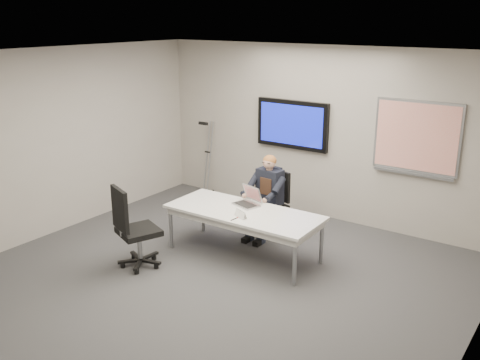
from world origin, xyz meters
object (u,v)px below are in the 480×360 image
Objects in this scene: laptop at (249,200)px; seated_person at (264,205)px; conference_table at (244,216)px; office_chair_near at (136,242)px; office_chair_far at (272,214)px.

seated_person is at bearing 110.89° from laptop.
seated_person is at bearing 99.26° from conference_table.
office_chair_near is 1.67m from laptop.
conference_table is 0.31m from laptop.
office_chair_near is at bearing -95.20° from office_chair_far.
office_chair_near reaches higher than laptop.
conference_table is at bearing -74.63° from seated_person.
office_chair_near is (-0.97, -1.11, -0.24)m from conference_table.
office_chair_near is 2.65× the size of laptop.
seated_person is (-0.01, -0.23, 0.20)m from office_chair_far.
laptop is at bearing -80.74° from seated_person.
conference_table is 2.25× the size of office_chair_far.
office_chair_far is at bearing 96.05° from conference_table.
office_chair_far is at bearing 108.46° from laptop.
laptop is at bearing -70.92° from office_chair_far.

